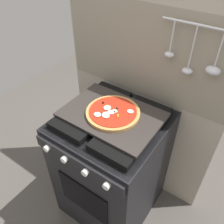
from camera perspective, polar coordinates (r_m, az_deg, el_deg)
The scene contains 5 objects.
ground_plane at distance 2.03m, azimuth 0.00°, elevation -20.42°, with size 4.00×4.00×0.00m, color #4C4742.
kitchen_backsplash at distance 1.62m, azimuth 6.89°, elevation 2.47°, with size 1.10×0.09×1.55m.
stove at distance 1.65m, azimuth -0.03°, elevation -12.76°, with size 0.60×0.64×0.90m.
baking_tray at distance 1.32m, azimuth 0.00°, elevation -0.60°, with size 0.54×0.38×0.02m, color #2D2826.
pizza_left at distance 1.30m, azimuth 0.18°, elevation -0.07°, with size 0.30×0.30×0.03m.
Camera 1 is at (0.57, -0.82, 1.77)m, focal length 37.63 mm.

